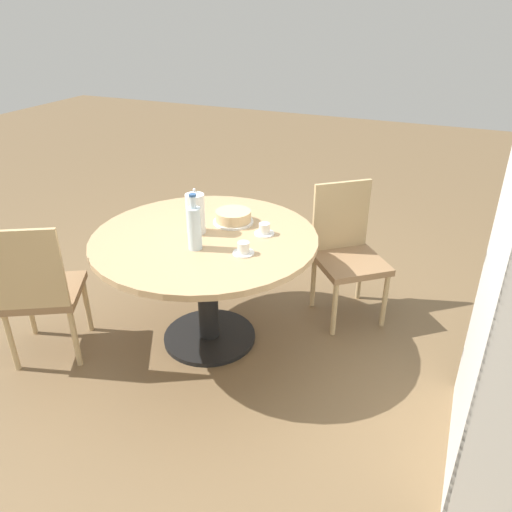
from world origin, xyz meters
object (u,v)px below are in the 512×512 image
cake_main (233,217)px  cup_a (264,230)px  cup_b (243,249)px  water_bottle (194,227)px  chair_b (347,250)px  coffee_pot (195,212)px  chair_a (39,289)px

cake_main → cup_a: (0.08, 0.24, -0.01)m
cake_main → cup_b: (0.36, 0.23, -0.01)m
cup_b → water_bottle: bearing=-80.1°
chair_b → cake_main: chair_b is taller
chair_b → coffee_pot: coffee_pot is taller
chair_a → coffee_pot: bearing=-172.4°
chair_a → coffee_pot: size_ratio=3.32×
water_bottle → cup_a: water_bottle is taller
chair_b → water_bottle: (0.83, -0.67, 0.39)m
coffee_pot → cake_main: (-0.21, 0.14, -0.09)m
chair_b → cup_a: bearing=-167.1°
chair_a → coffee_pot: coffee_pot is taller
chair_b → cup_a: 0.70m
chair_a → cake_main: 1.21m
cake_main → chair_b: bearing=124.1°
chair_b → cup_a: size_ratio=7.64×
coffee_pot → cup_b: coffee_pot is taller
chair_a → cup_b: (-0.41, 1.11, 0.29)m
chair_b → cup_b: bearing=-156.4°
cake_main → cup_a: 0.25m
chair_b → chair_a: bearing=178.9°
chair_a → cake_main: bearing=-168.2°
chair_a → water_bottle: (-0.37, 0.84, 0.39)m
chair_b → cake_main: bearing=174.6°
cake_main → chair_a: bearing=-48.8°
chair_a → cup_a: (-0.69, 1.12, 0.29)m
chair_a → chair_b: size_ratio=1.00×
chair_a → cup_a: 1.35m
coffee_pot → cup_a: 0.41m
chair_b → cup_b: chair_b is taller
cup_b → coffee_pot: bearing=-111.3°
cake_main → cup_a: cake_main is taller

